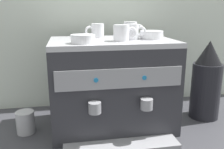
{
  "coord_description": "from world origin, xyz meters",
  "views": [
    {
      "loc": [
        -0.22,
        -1.23,
        0.62
      ],
      "look_at": [
        0.0,
        0.0,
        0.28
      ],
      "focal_mm": 39.64,
      "sensor_mm": 36.0,
      "label": 1
    }
  ],
  "objects_px": {
    "ceramic_cup_0": "(97,31)",
    "ceramic_bowl_0": "(83,39)",
    "ceramic_cup_2": "(133,32)",
    "coffee_grinder": "(206,82)",
    "ceramic_cup_1": "(131,30)",
    "ceramic_cup_3": "(122,33)",
    "espresso_machine": "(112,84)",
    "milk_pitcher": "(25,122)",
    "ceramic_bowl_1": "(152,35)"
  },
  "relations": [
    {
      "from": "coffee_grinder",
      "to": "ceramic_cup_1",
      "type": "bearing_deg",
      "value": 171.23
    },
    {
      "from": "ceramic_cup_1",
      "to": "ceramic_cup_3",
      "type": "relative_size",
      "value": 0.87
    },
    {
      "from": "ceramic_cup_3",
      "to": "milk_pitcher",
      "type": "xyz_separation_m",
      "value": [
        -0.49,
        0.05,
        -0.45
      ]
    },
    {
      "from": "espresso_machine",
      "to": "ceramic_bowl_1",
      "type": "relative_size",
      "value": 5.23
    },
    {
      "from": "ceramic_cup_1",
      "to": "espresso_machine",
      "type": "bearing_deg",
      "value": -146.87
    },
    {
      "from": "ceramic_cup_1",
      "to": "ceramic_cup_2",
      "type": "height_order",
      "value": "ceramic_cup_1"
    },
    {
      "from": "ceramic_cup_0",
      "to": "ceramic_bowl_0",
      "type": "xyz_separation_m",
      "value": [
        -0.09,
        -0.21,
        -0.02
      ]
    },
    {
      "from": "ceramic_cup_0",
      "to": "ceramic_cup_1",
      "type": "xyz_separation_m",
      "value": [
        0.18,
        -0.03,
        0.0
      ]
    },
    {
      "from": "ceramic_cup_3",
      "to": "coffee_grinder",
      "type": "xyz_separation_m",
      "value": [
        0.51,
        0.07,
        -0.29
      ]
    },
    {
      "from": "espresso_machine",
      "to": "ceramic_cup_1",
      "type": "height_order",
      "value": "ceramic_cup_1"
    },
    {
      "from": "coffee_grinder",
      "to": "espresso_machine",
      "type": "bearing_deg",
      "value": -179.01
    },
    {
      "from": "ceramic_cup_0",
      "to": "ceramic_bowl_0",
      "type": "distance_m",
      "value": 0.23
    },
    {
      "from": "ceramic_bowl_1",
      "to": "coffee_grinder",
      "type": "bearing_deg",
      "value": 2.09
    },
    {
      "from": "coffee_grinder",
      "to": "milk_pitcher",
      "type": "height_order",
      "value": "coffee_grinder"
    },
    {
      "from": "ceramic_cup_1",
      "to": "ceramic_cup_3",
      "type": "height_order",
      "value": "ceramic_cup_1"
    },
    {
      "from": "espresso_machine",
      "to": "milk_pitcher",
      "type": "bearing_deg",
      "value": -179.03
    },
    {
      "from": "espresso_machine",
      "to": "ceramic_cup_1",
      "type": "distance_m",
      "value": 0.31
    },
    {
      "from": "ceramic_cup_1",
      "to": "ceramic_cup_3",
      "type": "xyz_separation_m",
      "value": [
        -0.08,
        -0.14,
        -0.0
      ]
    },
    {
      "from": "ceramic_cup_3",
      "to": "ceramic_cup_0",
      "type": "bearing_deg",
      "value": 121.93
    },
    {
      "from": "ceramic_cup_0",
      "to": "ceramic_bowl_1",
      "type": "distance_m",
      "value": 0.29
    },
    {
      "from": "milk_pitcher",
      "to": "ceramic_bowl_0",
      "type": "bearing_deg",
      "value": -19.07
    },
    {
      "from": "ceramic_cup_2",
      "to": "coffee_grinder",
      "type": "relative_size",
      "value": 0.22
    },
    {
      "from": "ceramic_cup_0",
      "to": "ceramic_cup_2",
      "type": "xyz_separation_m",
      "value": [
        0.17,
        -0.11,
        0.0
      ]
    },
    {
      "from": "ceramic_cup_1",
      "to": "coffee_grinder",
      "type": "height_order",
      "value": "ceramic_cup_1"
    },
    {
      "from": "espresso_machine",
      "to": "ceramic_cup_1",
      "type": "relative_size",
      "value": 6.08
    },
    {
      "from": "ceramic_cup_2",
      "to": "ceramic_cup_3",
      "type": "bearing_deg",
      "value": -144.04
    },
    {
      "from": "ceramic_cup_2",
      "to": "coffee_grinder",
      "type": "height_order",
      "value": "ceramic_cup_2"
    },
    {
      "from": "espresso_machine",
      "to": "milk_pitcher",
      "type": "height_order",
      "value": "espresso_machine"
    },
    {
      "from": "ceramic_cup_0",
      "to": "ceramic_bowl_0",
      "type": "height_order",
      "value": "ceramic_cup_0"
    },
    {
      "from": "ceramic_cup_1",
      "to": "coffee_grinder",
      "type": "xyz_separation_m",
      "value": [
        0.43,
        -0.07,
        -0.3
      ]
    },
    {
      "from": "ceramic_cup_1",
      "to": "ceramic_cup_3",
      "type": "distance_m",
      "value": 0.16
    },
    {
      "from": "ceramic_cup_1",
      "to": "ceramic_bowl_1",
      "type": "height_order",
      "value": "ceramic_cup_1"
    },
    {
      "from": "ceramic_cup_0",
      "to": "ceramic_bowl_0",
      "type": "bearing_deg",
      "value": -112.59
    },
    {
      "from": "ceramic_cup_0",
      "to": "ceramic_cup_2",
      "type": "relative_size",
      "value": 1.07
    },
    {
      "from": "milk_pitcher",
      "to": "espresso_machine",
      "type": "bearing_deg",
      "value": 0.97
    },
    {
      "from": "ceramic_cup_0",
      "to": "ceramic_cup_3",
      "type": "xyz_separation_m",
      "value": [
        0.1,
        -0.16,
        0.0
      ]
    },
    {
      "from": "ceramic_cup_0",
      "to": "ceramic_bowl_1",
      "type": "relative_size",
      "value": 0.89
    },
    {
      "from": "espresso_machine",
      "to": "ceramic_cup_2",
      "type": "relative_size",
      "value": 6.28
    },
    {
      "from": "ceramic_cup_3",
      "to": "ceramic_bowl_1",
      "type": "xyz_separation_m",
      "value": [
        0.17,
        0.06,
        -0.02
      ]
    },
    {
      "from": "ceramic_cup_3",
      "to": "espresso_machine",
      "type": "bearing_deg",
      "value": 121.67
    },
    {
      "from": "ceramic_cup_0",
      "to": "milk_pitcher",
      "type": "relative_size",
      "value": 0.93
    },
    {
      "from": "ceramic_cup_3",
      "to": "ceramic_bowl_1",
      "type": "bearing_deg",
      "value": 19.03
    },
    {
      "from": "ceramic_cup_0",
      "to": "coffee_grinder",
      "type": "xyz_separation_m",
      "value": [
        0.61,
        -0.09,
        -0.29
      ]
    },
    {
      "from": "ceramic_bowl_0",
      "to": "milk_pitcher",
      "type": "xyz_separation_m",
      "value": [
        -0.3,
        0.1,
        -0.43
      ]
    },
    {
      "from": "ceramic_cup_2",
      "to": "espresso_machine",
      "type": "bearing_deg",
      "value": 173.89
    },
    {
      "from": "ceramic_cup_3",
      "to": "ceramic_bowl_0",
      "type": "relative_size",
      "value": 1.06
    },
    {
      "from": "espresso_machine",
      "to": "ceramic_cup_0",
      "type": "bearing_deg",
      "value": 122.08
    },
    {
      "from": "coffee_grinder",
      "to": "milk_pitcher",
      "type": "xyz_separation_m",
      "value": [
        -1.0,
        -0.02,
        -0.16
      ]
    },
    {
      "from": "ceramic_cup_2",
      "to": "ceramic_cup_1",
      "type": "bearing_deg",
      "value": 82.89
    },
    {
      "from": "ceramic_bowl_1",
      "to": "coffee_grinder",
      "type": "distance_m",
      "value": 0.44
    }
  ]
}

